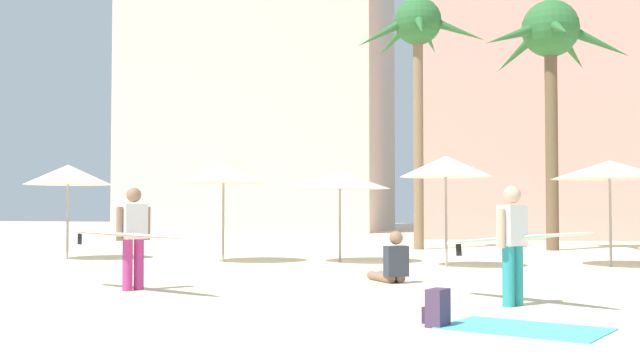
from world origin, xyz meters
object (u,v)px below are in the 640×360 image
at_px(palm_tree_left, 551,45).
at_px(cafe_umbrella_5, 446,166).
at_px(person_near_right, 392,265).
at_px(person_mid_center, 512,239).
at_px(cafe_umbrella_0, 68,175).
at_px(beach_towel, 525,328).
at_px(person_far_right, 130,234).
at_px(cafe_umbrella_2, 223,173).
at_px(palm_tree_far_left, 418,40).
at_px(cafe_umbrella_1, 340,180).
at_px(cafe_umbrella_3, 610,170).
at_px(backpack, 437,308).

bearing_deg(palm_tree_left, cafe_umbrella_5, -108.91).
bearing_deg(person_near_right, person_mid_center, -178.11).
relative_size(cafe_umbrella_0, cafe_umbrella_5, 0.98).
xyz_separation_m(beach_towel, person_mid_center, (-0.13, 2.10, 0.88)).
bearing_deg(person_far_right, cafe_umbrella_2, 131.28).
bearing_deg(cafe_umbrella_0, person_far_right, -51.17).
distance_m(palm_tree_far_left, cafe_umbrella_0, 11.64).
distance_m(cafe_umbrella_0, cafe_umbrella_1, 7.06).
height_order(cafe_umbrella_2, cafe_umbrella_5, cafe_umbrella_5).
bearing_deg(cafe_umbrella_2, cafe_umbrella_3, 4.75).
distance_m(cafe_umbrella_2, beach_towel, 11.51).
height_order(palm_tree_far_left, palm_tree_left, palm_tree_far_left).
xyz_separation_m(cafe_umbrella_0, person_near_right, (9.02, -4.05, -1.85)).
height_order(palm_tree_far_left, person_mid_center, palm_tree_far_left).
height_order(cafe_umbrella_5, person_far_right, cafe_umbrella_5).
bearing_deg(palm_tree_far_left, cafe_umbrella_3, -50.80).
bearing_deg(cafe_umbrella_2, palm_tree_far_left, 60.64).
xyz_separation_m(palm_tree_left, cafe_umbrella_1, (-5.25, -6.77, -4.43)).
relative_size(cafe_umbrella_0, backpack, 5.78).
bearing_deg(cafe_umbrella_3, cafe_umbrella_5, -164.18).
relative_size(cafe_umbrella_0, person_mid_center, 1.11).
bearing_deg(cafe_umbrella_5, cafe_umbrella_0, 178.39).
height_order(palm_tree_left, backpack, palm_tree_left).
height_order(beach_towel, person_mid_center, person_mid_center).
bearing_deg(cafe_umbrella_2, cafe_umbrella_0, 179.93).
xyz_separation_m(backpack, person_near_right, (-1.27, 4.90, 0.11)).
relative_size(palm_tree_left, cafe_umbrella_0, 3.22).
bearing_deg(beach_towel, cafe_umbrella_5, 100.40).
distance_m(cafe_umbrella_0, person_near_right, 10.06).
distance_m(beach_towel, backpack, 0.97).
xyz_separation_m(cafe_umbrella_3, person_far_right, (-8.01, -7.21, -1.27)).
relative_size(cafe_umbrella_0, person_near_right, 2.44).
height_order(cafe_umbrella_0, beach_towel, cafe_umbrella_0).
distance_m(cafe_umbrella_2, cafe_umbrella_3, 8.99).
bearing_deg(palm_tree_far_left, beach_towel, -79.01).
relative_size(cafe_umbrella_5, beach_towel, 1.47).
height_order(cafe_umbrella_0, person_far_right, cafe_umbrella_0).
xyz_separation_m(cafe_umbrella_1, cafe_umbrella_2, (-2.77, -0.62, 0.19)).
bearing_deg(backpack, cafe_umbrella_2, -37.49).
xyz_separation_m(cafe_umbrella_5, backpack, (0.64, -8.68, -2.04)).
height_order(cafe_umbrella_1, beach_towel, cafe_umbrella_1).
distance_m(cafe_umbrella_5, beach_towel, 9.05).
distance_m(palm_tree_far_left, cafe_umbrella_3, 9.19).
relative_size(palm_tree_far_left, person_far_right, 2.81).
relative_size(cafe_umbrella_5, backpack, 5.91).
xyz_separation_m(cafe_umbrella_0, person_far_right, (5.21, -6.47, -1.27)).
xyz_separation_m(cafe_umbrella_1, cafe_umbrella_5, (2.63, -0.88, 0.26)).
bearing_deg(cafe_umbrella_5, person_mid_center, -77.47).
xyz_separation_m(cafe_umbrella_3, person_mid_center, (-2.11, -7.54, -1.28)).
height_order(cafe_umbrella_0, cafe_umbrella_5, cafe_umbrella_5).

